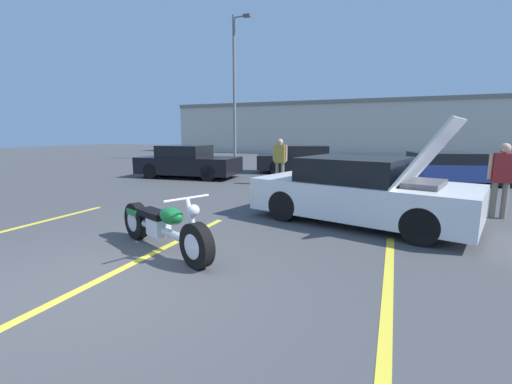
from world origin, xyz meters
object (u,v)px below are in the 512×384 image
object	(u,v)px
parked_car_left_row	(188,162)
spectator_near_motorcycle	(280,158)
show_car_hood_open	(362,191)
motorcycle	(163,227)
spectator_by_show_car	(502,175)
parked_car_mid_row	(307,160)
light_pole	(235,84)
parked_car_right_row	(448,169)

from	to	relation	value
parked_car_left_row	spectator_near_motorcycle	world-z (taller)	spectator_near_motorcycle
show_car_hood_open	motorcycle	bearing A→B (deg)	-116.79
spectator_by_show_car	spectator_near_motorcycle	bearing A→B (deg)	154.29
parked_car_mid_row	parked_car_left_row	size ratio (longest dim) A/B	1.16
motorcycle	parked_car_left_row	bearing A→B (deg)	144.76
show_car_hood_open	parked_car_left_row	xyz separation A→B (m)	(-7.20, 4.71, -0.02)
motorcycle	spectator_near_motorcycle	xyz separation A→B (m)	(-0.46, 7.15, 0.56)
light_pole	parked_car_left_row	xyz separation A→B (m)	(1.95, -8.67, -4.27)
show_car_hood_open	parked_car_mid_row	size ratio (longest dim) A/B	0.95
parked_car_right_row	parked_car_left_row	bearing A→B (deg)	175.96
parked_car_left_row	spectator_by_show_car	distance (m)	10.43
light_pole	parked_car_mid_row	size ratio (longest dim) A/B	1.87
light_pole	motorcycle	world-z (taller)	light_pole
parked_car_mid_row	parked_car_right_row	bearing A→B (deg)	-31.48
motorcycle	parked_car_right_row	bearing A→B (deg)	86.57
spectator_near_motorcycle	spectator_by_show_car	distance (m)	6.42
parked_car_right_row	spectator_by_show_car	world-z (taller)	spectator_by_show_car
show_car_hood_open	spectator_near_motorcycle	bearing A→B (deg)	141.50
parked_car_mid_row	motorcycle	bearing A→B (deg)	-104.17
parked_car_left_row	show_car_hood_open	bearing A→B (deg)	-37.97
light_pole	parked_car_mid_row	world-z (taller)	light_pole
motorcycle	parked_car_mid_row	size ratio (longest dim) A/B	0.48
motorcycle	spectator_by_show_car	xyz separation A→B (m)	(5.32, 4.37, 0.56)
light_pole	show_car_hood_open	size ratio (longest dim) A/B	1.97
show_car_hood_open	parked_car_right_row	size ratio (longest dim) A/B	0.91
spectator_near_motorcycle	light_pole	bearing A→B (deg)	123.29
light_pole	parked_car_right_row	size ratio (longest dim) A/B	1.79
parked_car_mid_row	spectator_by_show_car	world-z (taller)	spectator_by_show_car
show_car_hood_open	spectator_by_show_car	distance (m)	3.03
parked_car_left_row	spectator_near_motorcycle	size ratio (longest dim) A/B	2.60
parked_car_left_row	parked_car_right_row	world-z (taller)	parked_car_left_row
motorcycle	parked_car_mid_row	xyz separation A→B (m)	(-0.42, 11.04, 0.21)
show_car_hood_open	parked_car_mid_row	distance (m)	8.63
parked_car_right_row	spectator_near_motorcycle	world-z (taller)	spectator_near_motorcycle
show_car_hood_open	parked_car_right_row	distance (m)	7.01
parked_car_left_row	spectator_by_show_car	bearing A→B (deg)	-23.32
light_pole	parked_car_mid_row	xyz separation A→B (m)	(6.08, -5.31, -4.29)
parked_car_mid_row	spectator_near_motorcycle	world-z (taller)	spectator_near_motorcycle
motorcycle	spectator_by_show_car	world-z (taller)	spectator_by_show_car
spectator_near_motorcycle	show_car_hood_open	bearing A→B (deg)	-53.39
show_car_hood_open	parked_car_mid_row	bearing A→B (deg)	125.69
motorcycle	spectator_near_motorcycle	size ratio (longest dim) A/B	1.44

